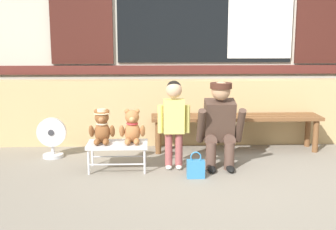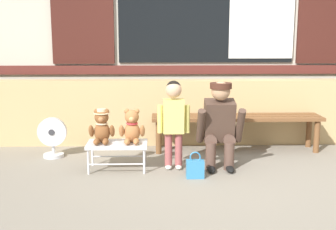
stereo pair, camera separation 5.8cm
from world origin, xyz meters
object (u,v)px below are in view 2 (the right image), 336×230
(wooden_bench_long, at_px, (236,121))
(floor_fan, at_px, (53,138))
(adult_crouching, at_px, (220,124))
(teddy_bear_with_hat, at_px, (102,127))
(handbag_on_ground, at_px, (195,168))
(small_display_bench, at_px, (117,146))
(child_standing, at_px, (174,115))
(teddy_bear_plain, at_px, (132,127))

(wooden_bench_long, xyz_separation_m, floor_fan, (-2.22, -0.26, -0.13))
(floor_fan, bearing_deg, adult_crouching, -13.24)
(teddy_bear_with_hat, distance_m, handbag_on_ground, 1.08)
(adult_crouching, xyz_separation_m, handbag_on_ground, (-0.30, -0.34, -0.38))
(small_display_bench, bearing_deg, wooden_bench_long, 28.48)
(adult_crouching, bearing_deg, handbag_on_ground, -131.27)
(small_display_bench, bearing_deg, child_standing, 1.72)
(wooden_bench_long, distance_m, teddy_bear_with_hat, 1.75)
(child_standing, height_order, adult_crouching, child_standing)
(small_display_bench, height_order, adult_crouching, adult_crouching)
(adult_crouching, height_order, floor_fan, adult_crouching)
(small_display_bench, xyz_separation_m, adult_crouching, (1.11, 0.05, 0.21))
(floor_fan, bearing_deg, handbag_on_ground, -26.05)
(small_display_bench, height_order, teddy_bear_plain, teddy_bear_plain)
(teddy_bear_with_hat, bearing_deg, handbag_on_ground, -16.58)
(small_display_bench, distance_m, handbag_on_ground, 0.88)
(teddy_bear_plain, bearing_deg, wooden_bench_long, 31.40)
(small_display_bench, relative_size, adult_crouching, 0.67)
(wooden_bench_long, height_order, handbag_on_ground, wooden_bench_long)
(small_display_bench, bearing_deg, handbag_on_ground, -19.48)
(teddy_bear_with_hat, xyz_separation_m, adult_crouching, (1.27, 0.05, 0.01))
(wooden_bench_long, xyz_separation_m, adult_crouching, (-0.31, -0.72, 0.11))
(wooden_bench_long, bearing_deg, teddy_bear_plain, -148.60)
(floor_fan, bearing_deg, teddy_bear_with_hat, -37.83)
(handbag_on_ground, distance_m, floor_fan, 1.80)
(wooden_bench_long, xyz_separation_m, teddy_bear_plain, (-1.26, -0.77, 0.09))
(small_display_bench, bearing_deg, floor_fan, 148.00)
(small_display_bench, relative_size, teddy_bear_plain, 1.76)
(handbag_on_ground, bearing_deg, adult_crouching, 48.73)
(wooden_bench_long, xyz_separation_m, teddy_bear_with_hat, (-1.58, -0.77, 0.10))
(wooden_bench_long, bearing_deg, handbag_on_ground, -119.84)
(teddy_bear_with_hat, height_order, child_standing, child_standing)
(teddy_bear_plain, distance_m, child_standing, 0.46)
(teddy_bear_with_hat, height_order, adult_crouching, adult_crouching)
(teddy_bear_with_hat, distance_m, child_standing, 0.77)
(handbag_on_ground, bearing_deg, wooden_bench_long, 60.16)
(small_display_bench, distance_m, teddy_bear_with_hat, 0.26)
(teddy_bear_plain, xyz_separation_m, floor_fan, (-0.96, 0.50, -0.23))
(teddy_bear_plain, height_order, handbag_on_ground, teddy_bear_plain)
(small_display_bench, bearing_deg, adult_crouching, 2.73)
(child_standing, distance_m, handbag_on_ground, 0.62)
(adult_crouching, relative_size, handbag_on_ground, 3.49)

